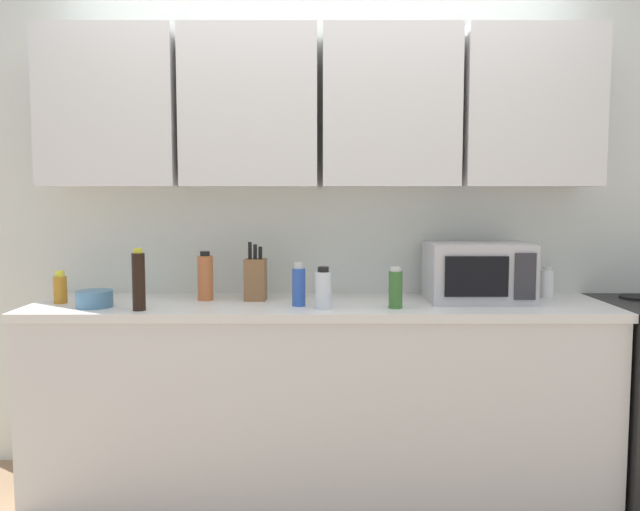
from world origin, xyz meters
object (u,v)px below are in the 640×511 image
(bottle_green_oil, at_px, (397,289))
(bottle_amber_vinegar, at_px, (62,288))
(bottle_blue_cleaner, at_px, (300,286))
(bottle_white_jar, at_px, (549,283))
(knife_block, at_px, (257,279))
(bowl_ceramic_small, at_px, (96,299))
(bottle_spice_jar, at_px, (207,277))
(bottle_clear_tall, at_px, (325,289))
(bottle_soy_dark, at_px, (140,281))
(microwave, at_px, (479,272))

(bottle_green_oil, distance_m, bottle_amber_vinegar, 1.57)
(bottle_blue_cleaner, xyz_separation_m, bottle_white_jar, (1.23, 0.25, -0.02))
(knife_block, distance_m, bottle_blue_cleaner, 0.28)
(bottle_amber_vinegar, bearing_deg, bowl_ceramic_small, -28.98)
(bottle_green_oil, xyz_separation_m, bowl_ceramic_small, (-1.37, 0.03, -0.05))
(bottle_spice_jar, height_order, bowl_ceramic_small, bottle_spice_jar)
(bottle_clear_tall, xyz_separation_m, bottle_spice_jar, (-0.57, 0.25, 0.02))
(bottle_soy_dark, height_order, bowl_ceramic_small, bottle_soy_dark)
(knife_block, bearing_deg, bottle_blue_cleaner, -39.28)
(knife_block, distance_m, bottle_clear_tall, 0.42)
(microwave, xyz_separation_m, bottle_green_oil, (-0.42, -0.21, -0.05))
(bottle_soy_dark, xyz_separation_m, bottle_blue_cleaner, (0.70, 0.12, -0.04))
(knife_block, distance_m, bottle_soy_dark, 0.57)
(bottle_blue_cleaner, bearing_deg, bottle_amber_vinegar, 176.03)
(microwave, bearing_deg, bottle_green_oil, -153.46)
(bottle_amber_vinegar, height_order, bowl_ceramic_small, bottle_amber_vinegar)
(bottle_white_jar, distance_m, bottle_spice_jar, 1.69)
(bottle_spice_jar, bearing_deg, knife_block, 0.86)
(bottle_white_jar, bearing_deg, bowl_ceramic_small, -172.63)
(bottle_soy_dark, bearing_deg, knife_block, 31.40)
(bottle_white_jar, bearing_deg, bottle_amber_vinegar, -175.93)
(microwave, distance_m, bottle_soy_dark, 1.58)
(bowl_ceramic_small, bearing_deg, bottle_clear_tall, -2.53)
(bottle_clear_tall, height_order, bottle_blue_cleaner, bottle_blue_cleaner)
(bottle_amber_vinegar, height_order, bottle_blue_cleaner, bottle_blue_cleaner)
(bottle_blue_cleaner, relative_size, bottle_spice_jar, 0.85)
(bottle_blue_cleaner, distance_m, bowl_ceramic_small, 0.93)
(bottle_amber_vinegar, bearing_deg, bottle_blue_cleaner, -3.97)
(bottle_green_oil, relative_size, bottle_spice_jar, 0.78)
(bottle_green_oil, bearing_deg, bottle_clear_tall, -176.66)
(microwave, relative_size, bottle_clear_tall, 2.54)
(bottle_soy_dark, bearing_deg, bottle_white_jar, 10.72)
(knife_block, bearing_deg, bottle_clear_tall, -37.88)
(bottle_green_oil, distance_m, bottle_clear_tall, 0.33)
(bottle_blue_cleaner, distance_m, bottle_spice_jar, 0.49)
(bottle_soy_dark, distance_m, bowl_ceramic_small, 0.26)
(microwave, relative_size, bottle_white_jar, 3.07)
(microwave, bearing_deg, bottle_blue_cleaner, -170.09)
(bottle_green_oil, height_order, bowl_ceramic_small, bottle_green_oil)
(bottle_soy_dark, bearing_deg, bottle_blue_cleaner, 9.64)
(microwave, bearing_deg, knife_block, 178.54)
(bottle_blue_cleaner, bearing_deg, bowl_ceramic_small, -177.99)
(bottle_amber_vinegar, height_order, bottle_white_jar, bottle_white_jar)
(bottle_green_oil, distance_m, bottle_soy_dark, 1.14)
(knife_block, relative_size, bowl_ceramic_small, 1.74)
(microwave, height_order, knife_block, knife_block)
(bottle_clear_tall, distance_m, bottle_spice_jar, 0.62)
(knife_block, bearing_deg, bottle_white_jar, 2.75)
(bottle_white_jar, xyz_separation_m, bowl_ceramic_small, (-2.16, -0.28, -0.04))
(bottle_green_oil, xyz_separation_m, bottle_soy_dark, (-1.14, -0.06, 0.04))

